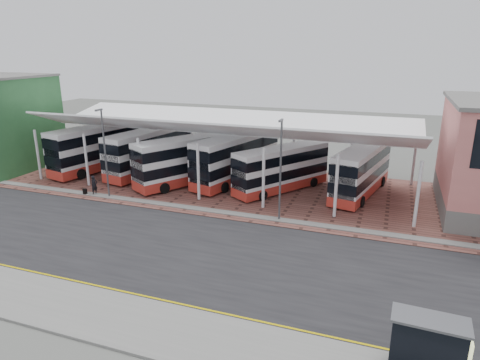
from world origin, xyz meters
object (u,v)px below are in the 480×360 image
at_px(bus_2, 188,161).
at_px(bus_shelter, 435,344).
at_px(bus_0, 100,148).
at_px(bus_3, 236,158).
at_px(bus_1, 150,151).
at_px(pedestrian, 94,185).
at_px(bus_5, 361,171).
at_px(bus_4, 281,169).

relative_size(bus_2, bus_shelter, 3.50).
bearing_deg(bus_0, bus_3, 15.80).
bearing_deg(bus_2, bus_1, -169.16).
distance_m(bus_0, pedestrian, 9.17).
height_order(bus_5, bus_shelter, bus_5).
height_order(bus_3, bus_5, bus_3).
relative_size(bus_0, bus_shelter, 3.88).
bearing_deg(bus_2, bus_4, 35.52).
bearing_deg(bus_2, bus_shelter, -13.84).
height_order(bus_2, bus_5, bus_2).
xyz_separation_m(bus_3, pedestrian, (-10.82, -8.43, -1.45)).
relative_size(bus_3, bus_5, 1.08).
bearing_deg(bus_3, bus_2, -136.47).
bearing_deg(pedestrian, bus_1, 4.75).
relative_size(bus_3, bus_4, 1.21).
bearing_deg(bus_1, pedestrian, -86.57).
bearing_deg(bus_3, bus_4, 1.10).
relative_size(bus_2, bus_3, 0.93).
height_order(bus_0, bus_5, bus_0).
bearing_deg(bus_0, bus_4, 11.37).
height_order(bus_2, bus_4, bus_2).
xyz_separation_m(bus_1, bus_shelter, (26.87, -22.42, -0.72)).
xyz_separation_m(bus_0, bus_1, (5.95, 0.61, -0.10)).
height_order(bus_4, bus_5, bus_5).
height_order(bus_2, bus_shelter, bus_2).
xyz_separation_m(bus_3, bus_5, (12.17, 0.23, -0.18)).
distance_m(bus_0, bus_shelter, 39.41).
height_order(bus_3, bus_shelter, bus_3).
bearing_deg(pedestrian, bus_3, -40.49).
distance_m(bus_1, bus_3, 9.85).
distance_m(bus_5, bus_shelter, 23.43).
xyz_separation_m(bus_2, bus_4, (9.27, 0.89, -0.22)).
relative_size(bus_1, bus_5, 1.07).
xyz_separation_m(bus_0, bus_5, (27.97, 1.11, -0.25)).
bearing_deg(bus_1, bus_2, -8.93).
height_order(bus_3, pedestrian, bus_3).
bearing_deg(bus_5, bus_4, -155.65).
bearing_deg(bus_5, bus_2, -159.48).
bearing_deg(bus_1, bus_shelter, -29.57).
bearing_deg(bus_3, bus_1, -162.47).
bearing_deg(bus_5, bus_1, -166.66).
bearing_deg(bus_2, bus_3, 57.62).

